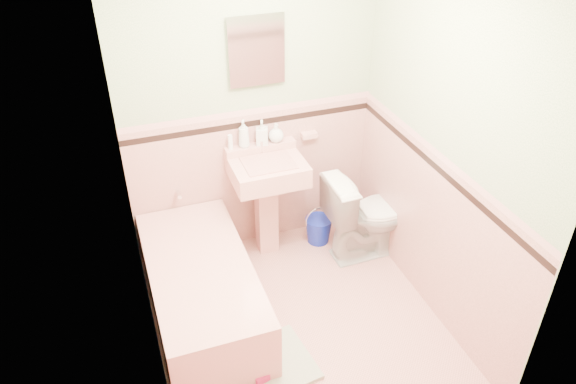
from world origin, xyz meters
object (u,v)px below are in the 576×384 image
object	(u,v)px
bathtub	(202,292)
shoe	(264,376)
sink	(269,209)
toilet	(370,214)
medicine_cabinet	(256,50)
soap_bottle_right	(276,133)
soap_bottle_left	(244,134)
bucket	(318,230)
soap_bottle_mid	(262,132)

from	to	relation	value
bathtub	shoe	size ratio (longest dim) A/B	10.86
sink	toilet	distance (m)	0.84
medicine_cabinet	soap_bottle_right	world-z (taller)	medicine_cabinet
soap_bottle_left	bucket	world-z (taller)	soap_bottle_left
soap_bottle_left	toilet	distance (m)	1.23
soap_bottle_mid	shoe	size ratio (longest dim) A/B	1.45
soap_bottle_left	bathtub	bearing A→B (deg)	-127.76
medicine_cabinet	soap_bottle_left	size ratio (longest dim) A/B	2.13
soap_bottle_mid	soap_bottle_right	size ratio (longest dim) A/B	1.31
sink	bucket	distance (m)	0.56
sink	medicine_cabinet	world-z (taller)	medicine_cabinet
sink	medicine_cabinet	xyz separation A→B (m)	(0.00, 0.21, 1.25)
sink	bucket	bearing A→B (deg)	0.47
sink	soap_bottle_right	bearing A→B (deg)	53.57
soap_bottle_left	soap_bottle_right	size ratio (longest dim) A/B	1.47
bathtub	medicine_cabinet	world-z (taller)	medicine_cabinet
bucket	shoe	bearing A→B (deg)	-125.42
medicine_cabinet	bucket	distance (m)	1.66
soap_bottle_left	shoe	world-z (taller)	soap_bottle_left
bathtub	soap_bottle_mid	xyz separation A→B (m)	(0.70, 0.71, 0.83)
toilet	shoe	size ratio (longest dim) A/B	5.56
soap_bottle_mid	soap_bottle_right	xyz separation A→B (m)	(0.12, 0.00, -0.02)
shoe	soap_bottle_right	bearing A→B (deg)	52.08
bucket	soap_bottle_mid	bearing A→B (deg)	157.83
toilet	bucket	bearing A→B (deg)	50.42
medicine_cabinet	toilet	xyz separation A→B (m)	(0.79, -0.48, -1.32)
sink	soap_bottle_left	bearing A→B (deg)	125.83
shoe	sink	bearing A→B (deg)	54.49
medicine_cabinet	shoe	world-z (taller)	medicine_cabinet
bathtub	bucket	xyz separation A→B (m)	(1.13, 0.53, -0.11)
sink	toilet	bearing A→B (deg)	-18.77
bathtub	medicine_cabinet	xyz separation A→B (m)	(0.68, 0.74, 1.47)
soap_bottle_right	shoe	distance (m)	1.83
bathtub	bucket	size ratio (longest dim) A/B	6.47
bathtub	medicine_cabinet	distance (m)	1.78
sink	medicine_cabinet	bearing A→B (deg)	90.00
medicine_cabinet	soap_bottle_mid	distance (m)	0.65
bathtub	soap_bottle_mid	distance (m)	1.29
bathtub	medicine_cabinet	size ratio (longest dim) A/B	3.13
soap_bottle_left	soap_bottle_mid	size ratio (longest dim) A/B	1.13
soap_bottle_right	shoe	bearing A→B (deg)	-111.96
soap_bottle_left	toilet	xyz separation A→B (m)	(0.92, -0.45, -0.68)
medicine_cabinet	toilet	size ratio (longest dim) A/B	0.62
soap_bottle_mid	sink	bearing A→B (deg)	-95.47
soap_bottle_left	medicine_cabinet	bearing A→B (deg)	13.00
toilet	bucket	distance (m)	0.51
sink	soap_bottle_mid	size ratio (longest dim) A/B	4.46
soap_bottle_right	bathtub	bearing A→B (deg)	-138.86
soap_bottle_left	soap_bottle_mid	distance (m)	0.15
medicine_cabinet	soap_bottle_left	xyz separation A→B (m)	(-0.13, -0.03, -0.63)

